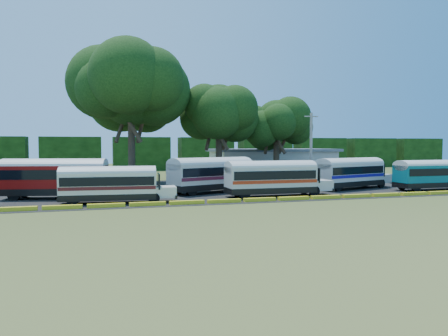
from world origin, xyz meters
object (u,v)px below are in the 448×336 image
object	(u,v)px
bus_white_red	(273,176)
tree_west	(131,90)
bus_red	(58,176)
bus_teal	(433,173)
bus_cream_west	(111,182)

from	to	relation	value
bus_white_red	tree_west	bearing A→B (deg)	125.42
bus_red	bus_teal	world-z (taller)	bus_red
bus_red	bus_white_red	world-z (taller)	bus_red
bus_cream_west	bus_teal	distance (m)	31.66
bus_teal	bus_white_red	bearing A→B (deg)	-178.94
bus_white_red	tree_west	world-z (taller)	tree_west
bus_cream_west	bus_teal	world-z (taller)	bus_teal
bus_cream_west	bus_white_red	bearing A→B (deg)	7.24
bus_cream_west	bus_teal	size ratio (longest dim) A/B	0.97
bus_white_red	bus_teal	bearing A→B (deg)	1.55
bus_white_red	tree_west	xyz separation A→B (m)	(-10.97, 15.32, 9.00)
bus_red	tree_west	distance (m)	16.12
bus_red	bus_cream_west	xyz separation A→B (m)	(4.18, -4.46, -0.31)
bus_cream_west	bus_teal	xyz separation A→B (m)	(31.64, 1.12, 0.10)
bus_white_red	tree_west	distance (m)	20.88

